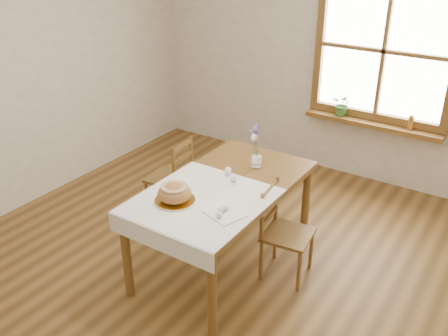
# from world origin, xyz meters

# --- Properties ---
(ground) EXTENTS (5.00, 5.00, 0.00)m
(ground) POSITION_xyz_m (0.00, 0.00, 0.00)
(ground) COLOR brown
(ground) RESTS_ON ground
(room_walls) EXTENTS (4.60, 5.10, 2.65)m
(room_walls) POSITION_xyz_m (0.00, 0.00, 1.71)
(room_walls) COLOR silver
(room_walls) RESTS_ON ground
(window) EXTENTS (1.46, 0.08, 1.46)m
(window) POSITION_xyz_m (0.50, 2.47, 1.45)
(window) COLOR brown
(window) RESTS_ON ground
(window_sill) EXTENTS (1.46, 0.20, 0.05)m
(window_sill) POSITION_xyz_m (0.50, 2.40, 0.69)
(window_sill) COLOR brown
(window_sill) RESTS_ON ground
(dining_table) EXTENTS (0.90, 1.60, 0.75)m
(dining_table) POSITION_xyz_m (0.00, 0.30, 0.66)
(dining_table) COLOR brown
(dining_table) RESTS_ON ground
(table_linen) EXTENTS (0.91, 0.99, 0.01)m
(table_linen) POSITION_xyz_m (0.00, -0.00, 0.76)
(table_linen) COLOR white
(table_linen) RESTS_ON dining_table
(chair_left) EXTENTS (0.43, 0.41, 0.80)m
(chair_left) POSITION_xyz_m (-0.91, 0.70, 0.40)
(chair_left) COLOR brown
(chair_left) RESTS_ON ground
(chair_right) EXTENTS (0.43, 0.42, 0.79)m
(chair_right) POSITION_xyz_m (0.51, 0.46, 0.39)
(chair_right) COLOR brown
(chair_right) RESTS_ON ground
(bread_plate) EXTENTS (0.33, 0.33, 0.02)m
(bread_plate) POSITION_xyz_m (-0.15, -0.13, 0.77)
(bread_plate) COLOR white
(bread_plate) RESTS_ON table_linen
(bread_loaf) EXTENTS (0.25, 0.25, 0.14)m
(bread_loaf) POSITION_xyz_m (-0.15, -0.13, 0.84)
(bread_loaf) COLOR #B2753F
(bread_loaf) RESTS_ON bread_plate
(egg_napkin) EXTENTS (0.31, 0.29, 0.01)m
(egg_napkin) POSITION_xyz_m (0.25, -0.07, 0.77)
(egg_napkin) COLOR white
(egg_napkin) RESTS_ON table_linen
(eggs) EXTENTS (0.24, 0.23, 0.04)m
(eggs) POSITION_xyz_m (0.25, -0.07, 0.79)
(eggs) COLOR silver
(eggs) RESTS_ON egg_napkin
(salt_shaker) EXTENTS (0.06, 0.06, 0.10)m
(salt_shaker) POSITION_xyz_m (-0.03, 0.40, 0.81)
(salt_shaker) COLOR white
(salt_shaker) RESTS_ON table_linen
(pepper_shaker) EXTENTS (0.05, 0.05, 0.09)m
(pepper_shaker) POSITION_xyz_m (0.06, 0.33, 0.80)
(pepper_shaker) COLOR white
(pepper_shaker) RESTS_ON table_linen
(flower_vase) EXTENTS (0.11, 0.11, 0.09)m
(flower_vase) POSITION_xyz_m (0.05, 0.72, 0.80)
(flower_vase) COLOR white
(flower_vase) RESTS_ON dining_table
(lavender_bouquet) EXTENTS (0.15, 0.15, 0.28)m
(lavender_bouquet) POSITION_xyz_m (0.05, 0.72, 0.98)
(lavender_bouquet) COLOR #6C5393
(lavender_bouquet) RESTS_ON flower_vase
(potted_plant) EXTENTS (0.25, 0.27, 0.19)m
(potted_plant) POSITION_xyz_m (0.15, 2.40, 0.81)
(potted_plant) COLOR #396E2C
(potted_plant) RESTS_ON window_sill
(amber_bottle) EXTENTS (0.06, 0.06, 0.15)m
(amber_bottle) POSITION_xyz_m (0.88, 2.40, 0.79)
(amber_bottle) COLOR #B46B21
(amber_bottle) RESTS_ON window_sill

